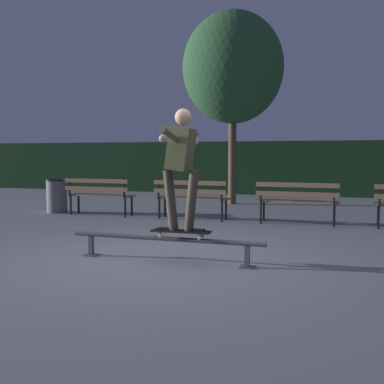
{
  "coord_description": "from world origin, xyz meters",
  "views": [
    {
      "loc": [
        2.19,
        -5.59,
        1.4
      ],
      "look_at": [
        0.11,
        0.74,
        0.85
      ],
      "focal_mm": 43.05,
      "sensor_mm": 36.0,
      "label": 1
    }
  ],
  "objects_px": {
    "grind_rail": "(165,242)",
    "park_bench_right_center": "(297,198)",
    "skateboarder": "(181,159)",
    "park_bench_left_center": "(191,195)",
    "skateboard": "(181,232)",
    "trash_can": "(57,195)",
    "tree_behind_benches": "(233,68)",
    "park_bench_leftmost": "(99,192)"
  },
  "relations": [
    {
      "from": "grind_rail",
      "to": "park_bench_right_center",
      "type": "height_order",
      "value": "park_bench_right_center"
    },
    {
      "from": "skateboarder",
      "to": "park_bench_left_center",
      "type": "height_order",
      "value": "skateboarder"
    },
    {
      "from": "skateboard",
      "to": "trash_can",
      "type": "distance_m",
      "value": 5.99
    },
    {
      "from": "grind_rail",
      "to": "park_bench_right_center",
      "type": "bearing_deg",
      "value": 69.97
    },
    {
      "from": "skateboarder",
      "to": "park_bench_left_center",
      "type": "bearing_deg",
      "value": 106.38
    },
    {
      "from": "trash_can",
      "to": "skateboard",
      "type": "bearing_deg",
      "value": -40.59
    },
    {
      "from": "skateboarder",
      "to": "park_bench_right_center",
      "type": "bearing_deg",
      "value": 73.17
    },
    {
      "from": "grind_rail",
      "to": "tree_behind_benches",
      "type": "height_order",
      "value": "tree_behind_benches"
    },
    {
      "from": "park_bench_leftmost",
      "to": "tree_behind_benches",
      "type": "relative_size",
      "value": 0.3
    },
    {
      "from": "skateboard",
      "to": "park_bench_left_center",
      "type": "relative_size",
      "value": 0.49
    },
    {
      "from": "grind_rail",
      "to": "skateboard",
      "type": "xyz_separation_m",
      "value": [
        0.23,
        0.0,
        0.15
      ]
    },
    {
      "from": "skateboard",
      "to": "trash_can",
      "type": "height_order",
      "value": "trash_can"
    },
    {
      "from": "skateboarder",
      "to": "park_bench_leftmost",
      "type": "xyz_separation_m",
      "value": [
        -3.3,
        3.7,
        -0.8
      ]
    },
    {
      "from": "grind_rail",
      "to": "park_bench_left_center",
      "type": "bearing_deg",
      "value": 103.06
    },
    {
      "from": "park_bench_leftmost",
      "to": "tree_behind_benches",
      "type": "bearing_deg",
      "value": 55.59
    },
    {
      "from": "tree_behind_benches",
      "to": "park_bench_leftmost",
      "type": "bearing_deg",
      "value": -124.41
    },
    {
      "from": "park_bench_right_center",
      "to": "trash_can",
      "type": "bearing_deg",
      "value": 178.05
    },
    {
      "from": "skateboarder",
      "to": "park_bench_left_center",
      "type": "distance_m",
      "value": 3.94
    },
    {
      "from": "skateboard",
      "to": "park_bench_leftmost",
      "type": "height_order",
      "value": "park_bench_leftmost"
    },
    {
      "from": "skateboarder",
      "to": "tree_behind_benches",
      "type": "relative_size",
      "value": 0.29
    },
    {
      "from": "skateboarder",
      "to": "trash_can",
      "type": "xyz_separation_m",
      "value": [
        -4.55,
        3.9,
        -0.93
      ]
    },
    {
      "from": "park_bench_right_center",
      "to": "tree_behind_benches",
      "type": "distance_m",
      "value": 5.12
    },
    {
      "from": "tree_behind_benches",
      "to": "trash_can",
      "type": "bearing_deg",
      "value": -138.27
    },
    {
      "from": "skateboarder",
      "to": "park_bench_left_center",
      "type": "relative_size",
      "value": 0.97
    },
    {
      "from": "skateboarder",
      "to": "trash_can",
      "type": "relative_size",
      "value": 1.95
    },
    {
      "from": "park_bench_left_center",
      "to": "trash_can",
      "type": "bearing_deg",
      "value": 176.81
    },
    {
      "from": "skateboard",
      "to": "tree_behind_benches",
      "type": "height_order",
      "value": "tree_behind_benches"
    },
    {
      "from": "grind_rail",
      "to": "trash_can",
      "type": "relative_size",
      "value": 3.34
    },
    {
      "from": "grind_rail",
      "to": "skateboard",
      "type": "relative_size",
      "value": 3.4
    },
    {
      "from": "skateboarder",
      "to": "trash_can",
      "type": "distance_m",
      "value": 6.06
    },
    {
      "from": "park_bench_right_center",
      "to": "tree_behind_benches",
      "type": "height_order",
      "value": "tree_behind_benches"
    },
    {
      "from": "park_bench_left_center",
      "to": "tree_behind_benches",
      "type": "relative_size",
      "value": 0.3
    },
    {
      "from": "park_bench_left_center",
      "to": "trash_can",
      "type": "distance_m",
      "value": 3.47
    },
    {
      "from": "tree_behind_benches",
      "to": "trash_can",
      "type": "distance_m",
      "value": 5.83
    },
    {
      "from": "skateboard",
      "to": "tree_behind_benches",
      "type": "bearing_deg",
      "value": 97.92
    },
    {
      "from": "skateboard",
      "to": "park_bench_right_center",
      "type": "height_order",
      "value": "park_bench_right_center"
    },
    {
      "from": "skateboarder",
      "to": "trash_can",
      "type": "height_order",
      "value": "skateboarder"
    },
    {
      "from": "grind_rail",
      "to": "park_bench_right_center",
      "type": "xyz_separation_m",
      "value": [
        1.35,
        3.7,
        0.28
      ]
    },
    {
      "from": "skateboarder",
      "to": "park_bench_left_center",
      "type": "xyz_separation_m",
      "value": [
        -1.09,
        3.7,
        -0.8
      ]
    },
    {
      "from": "skateboarder",
      "to": "park_bench_right_center",
      "type": "distance_m",
      "value": 3.95
    },
    {
      "from": "tree_behind_benches",
      "to": "trash_can",
      "type": "height_order",
      "value": "tree_behind_benches"
    },
    {
      "from": "park_bench_left_center",
      "to": "park_bench_right_center",
      "type": "bearing_deg",
      "value": 0.0
    }
  ]
}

